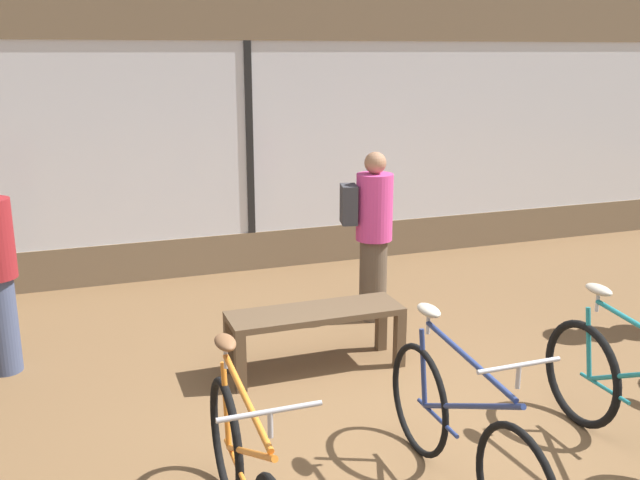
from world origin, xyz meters
name	(u,v)px	position (x,y,z in m)	size (l,w,h in m)	color
ground_plane	(413,448)	(0.00, 0.00, 0.00)	(24.00, 24.00, 0.00)	brown
shop_back_wall	(249,129)	(0.00, 4.16, 1.64)	(12.00, 0.08, 3.20)	#7A664C
bicycle_center	(461,433)	(0.01, -0.54, 0.40)	(0.46, 1.77, 1.04)	black
bicycle_right	(635,402)	(1.22, -0.57, 0.40)	(0.46, 1.73, 1.05)	black
display_bench	(315,321)	(-0.20, 1.35, 0.41)	(1.40, 0.44, 0.51)	brown
customer_by_window	(372,231)	(0.67, 2.23, 0.86)	(0.54, 0.41, 1.61)	brown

